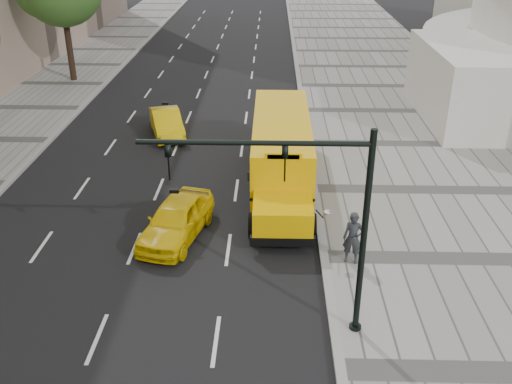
{
  "coord_description": "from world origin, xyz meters",
  "views": [
    {
      "loc": [
        4.04,
        -22.94,
        11.27
      ],
      "look_at": [
        3.5,
        -4.0,
        1.9
      ],
      "focal_mm": 40.0,
      "sensor_mm": 36.0,
      "label": 1
    }
  ],
  "objects_px": {
    "pedestrian": "(353,238)",
    "school_bus": "(281,147)",
    "traffic_signal": "(313,210)",
    "taxi_far": "(167,123)",
    "taxi_near": "(176,220)"
  },
  "relations": [
    {
      "from": "pedestrian",
      "to": "traffic_signal",
      "type": "xyz_separation_m",
      "value": [
        -1.72,
        -3.58,
        2.98
      ]
    },
    {
      "from": "taxi_far",
      "to": "traffic_signal",
      "type": "distance_m",
      "value": 18.12
    },
    {
      "from": "pedestrian",
      "to": "school_bus",
      "type": "bearing_deg",
      "value": 124.25
    },
    {
      "from": "pedestrian",
      "to": "taxi_far",
      "type": "bearing_deg",
      "value": 138.71
    },
    {
      "from": "taxi_far",
      "to": "pedestrian",
      "type": "height_order",
      "value": "pedestrian"
    },
    {
      "from": "school_bus",
      "to": "taxi_near",
      "type": "bearing_deg",
      "value": -128.85
    },
    {
      "from": "school_bus",
      "to": "taxi_near",
      "type": "distance_m",
      "value": 6.49
    },
    {
      "from": "school_bus",
      "to": "taxi_far",
      "type": "bearing_deg",
      "value": 135.99
    },
    {
      "from": "school_bus",
      "to": "taxi_near",
      "type": "relative_size",
      "value": 2.58
    },
    {
      "from": "school_bus",
      "to": "pedestrian",
      "type": "distance_m",
      "value": 7.19
    },
    {
      "from": "school_bus",
      "to": "pedestrian",
      "type": "bearing_deg",
      "value": -70.31
    },
    {
      "from": "school_bus",
      "to": "traffic_signal",
      "type": "distance_m",
      "value": 10.61
    },
    {
      "from": "school_bus",
      "to": "pedestrian",
      "type": "relative_size",
      "value": 6.03
    },
    {
      "from": "pedestrian",
      "to": "traffic_signal",
      "type": "bearing_deg",
      "value": -101.11
    },
    {
      "from": "taxi_near",
      "to": "pedestrian",
      "type": "height_order",
      "value": "pedestrian"
    }
  ]
}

